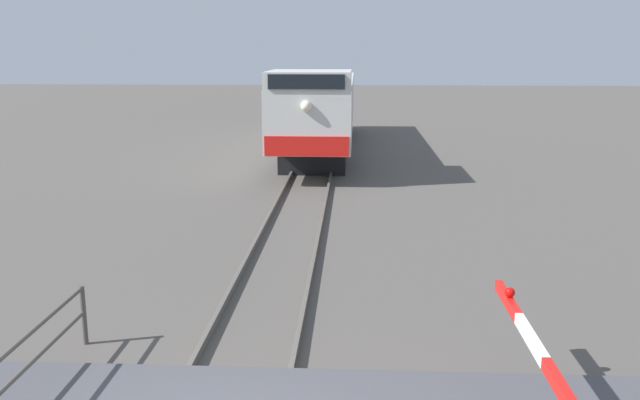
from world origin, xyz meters
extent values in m
cube|color=black|center=(0.00, 19.50, 0.53)|extent=(2.45, 3.20, 1.05)
cube|color=black|center=(0.00, 29.00, 0.53)|extent=(2.45, 3.20, 1.05)
cube|color=silver|center=(0.00, 24.25, 2.11)|extent=(2.88, 17.26, 2.12)
cube|color=silver|center=(0.00, 17.32, 3.46)|extent=(2.82, 3.40, 0.58)
cube|color=black|center=(0.00, 15.59, 3.46)|extent=(2.45, 0.06, 0.47)
cube|color=red|center=(0.00, 15.58, 1.40)|extent=(2.74, 0.08, 0.64)
sphere|color=#F2EACC|center=(0.00, 15.57, 2.69)|extent=(0.36, 0.36, 0.36)
cube|color=red|center=(3.66, 0.26, 1.16)|extent=(0.10, 1.24, 0.14)
cube|color=white|center=(3.66, 1.50, 1.16)|extent=(0.10, 1.24, 0.14)
cube|color=red|center=(3.66, 2.75, 1.16)|extent=(0.10, 1.24, 0.14)
sphere|color=red|center=(3.66, 2.67, 1.30)|extent=(0.14, 0.14, 0.14)
cylinder|color=#4C4742|center=(-2.57, 3.56, 0.47)|extent=(0.08, 0.08, 0.95)
cylinder|color=#4C4742|center=(-2.57, 2.05, 0.91)|extent=(0.06, 3.02, 0.06)
cylinder|color=#4C4742|center=(-2.57, 2.05, 0.52)|extent=(0.06, 3.02, 0.06)
camera|label=1|loc=(1.58, -5.92, 4.48)|focal=37.73mm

